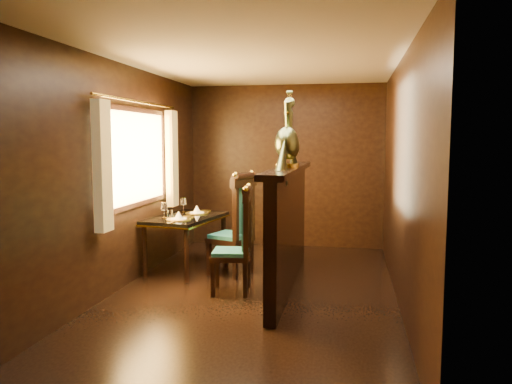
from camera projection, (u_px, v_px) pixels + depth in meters
ground at (255, 292)px, 5.44m from camera, size 5.00×5.00×0.00m
room_shell at (247, 147)px, 5.31m from camera, size 3.04×5.04×2.52m
partition at (288, 224)px, 5.60m from camera, size 0.26×2.70×1.36m
dining_table at (186, 221)px, 6.35m from camera, size 0.91×1.28×0.89m
chair_left at (241, 237)px, 5.39m from camera, size 0.47×0.49×1.18m
chair_right at (238, 221)px, 6.07m from camera, size 0.59×0.61×1.29m
peacock_left at (287, 128)px, 5.31m from camera, size 0.26×0.70×0.84m
peacock_right at (290, 135)px, 5.61m from camera, size 0.22×0.59×0.70m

